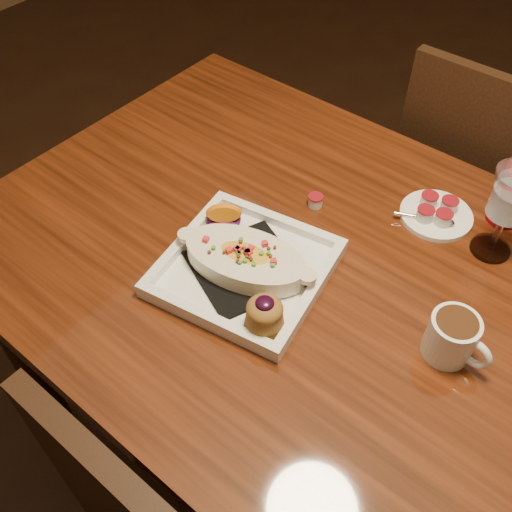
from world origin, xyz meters
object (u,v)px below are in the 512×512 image
Objects in this scene: chair_far at (475,203)px; coffee_mug at (453,337)px; plate at (246,267)px; goblet at (512,200)px; red_tumbler at (512,196)px; saucer at (435,213)px; table at (353,324)px.

chair_far is 8.50× the size of coffee_mug.
goblet is at bearing 37.37° from plate.
goblet is 0.11m from red_tumbler.
red_tumbler is (-0.02, 0.09, -0.07)m from goblet.
saucer is at bearing 174.08° from goblet.
table is 1.61× the size of chair_far.
coffee_mug is 0.90× the size of red_tumbler.
table is 12.37× the size of red_tumbler.
chair_far is at bearing 90.00° from table.
chair_far is at bearing 111.10° from coffee_mug.
plate is 0.36m from coffee_mug.
red_tumbler is at bearing 105.10° from coffee_mug.
saucer is (-0.12, 0.01, -0.12)m from goblet.
saucer is (0.01, 0.25, 0.11)m from table.
plate is (-0.18, -0.10, 0.12)m from table.
table is 13.71× the size of coffee_mug.
plate is at bearing 76.50° from chair_far.
table is 8.18× the size of goblet.
chair_far is 0.80m from plate.
chair_far is at bearing 66.29° from plate.
plate is at bearing -118.21° from saucer.
chair_far is 0.44m from red_tumbler.
table is at bearing -179.40° from coffee_mug.
table is at bearing 90.00° from chair_far.
goblet reaches higher than coffee_mug.
red_tumbler is (0.11, 0.08, 0.05)m from saucer.
plate is 2.94× the size of coffee_mug.
goblet reaches higher than saucer.
plate is 0.52m from red_tumbler.
goblet is 1.30× the size of saucer.
saucer is at bearing 91.97° from chair_far.
red_tumbler reaches higher than plate.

